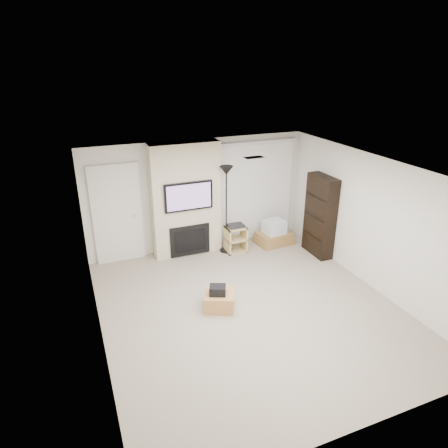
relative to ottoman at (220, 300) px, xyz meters
name	(u,v)px	position (x,y,z in m)	size (l,w,h in m)	color
floor	(249,308)	(0.48, -0.22, -0.15)	(5.00, 5.50, 0.00)	gray
ceiling	(253,171)	(0.48, -0.22, 2.35)	(5.00, 5.50, 0.00)	white
wall_back	(198,195)	(0.48, 2.53, 1.10)	(5.00, 2.50, 0.00)	silver
wall_front	(364,349)	(0.48, -2.97, 1.10)	(5.00, 2.50, 0.00)	silver
wall_left	(94,273)	(-2.02, -0.22, 1.10)	(5.50, 2.50, 0.00)	silver
wall_right	(372,223)	(2.98, -0.22, 1.10)	(5.50, 2.50, 0.00)	silver
hvac_vent	(254,157)	(0.88, 0.58, 2.35)	(0.35, 0.18, 0.01)	silver
ottoman	(220,300)	(0.00, 0.00, 0.00)	(0.50, 0.50, 0.30)	#C08549
black_bag	(218,290)	(-0.04, -0.02, 0.23)	(0.28, 0.22, 0.16)	black
fireplace_wall	(186,201)	(0.13, 2.32, 1.09)	(1.50, 0.47, 2.50)	beige
entry_door	(117,215)	(-1.32, 2.49, 0.90)	(1.02, 0.11, 2.14)	silver
vertical_blinds	(255,188)	(1.88, 2.48, 1.12)	(1.98, 0.10, 2.37)	silver
floor_lamp	(226,185)	(0.96, 2.03, 1.41)	(0.29, 0.29, 1.98)	black
av_stand	(236,237)	(1.16, 1.94, 0.20)	(0.45, 0.38, 0.66)	tan
box_stack	(274,234)	(2.17, 2.00, 0.06)	(0.91, 0.72, 0.57)	#9D723D
bookshelf	(320,216)	(2.82, 1.16, 0.75)	(0.30, 0.80, 1.80)	black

